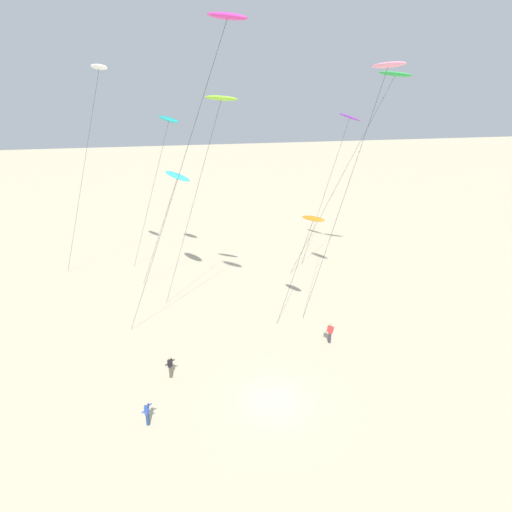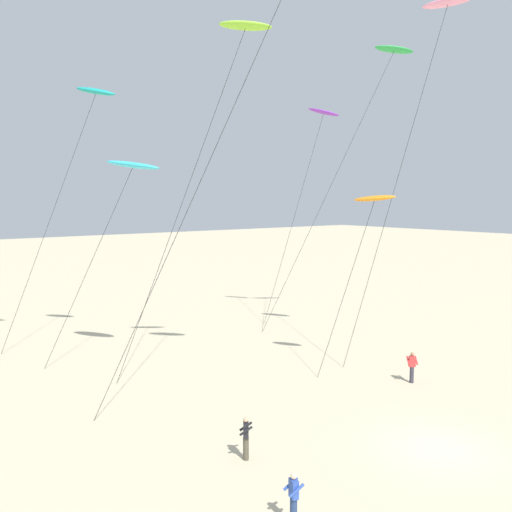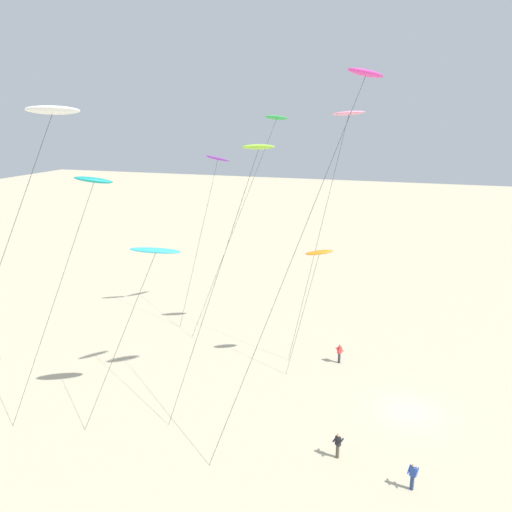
% 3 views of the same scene
% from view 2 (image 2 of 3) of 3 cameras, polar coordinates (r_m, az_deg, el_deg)
% --- Properties ---
extents(ground_plane, '(260.00, 260.00, 0.00)m').
position_cam_2_polar(ground_plane, '(25.09, 17.50, -17.74)').
color(ground_plane, beige).
extents(kite_teal, '(6.00, 5.78, 16.58)m').
position_cam_2_polar(kite_teal, '(36.99, -15.58, 15.17)').
color(kite_teal, teal).
rests_on(kite_teal, ground).
extents(kite_purple, '(4.22, 4.17, 16.72)m').
position_cam_2_polar(kite_purple, '(44.90, 6.59, 13.58)').
color(kite_purple, purple).
rests_on(kite_purple, ground).
extents(kite_lime, '(6.37, 5.85, 18.59)m').
position_cam_2_polar(kite_lime, '(30.45, -1.19, 21.37)').
color(kite_lime, '#8CD833').
rests_on(kite_lime, ground).
extents(kite_pink, '(4.80, 5.05, 20.70)m').
position_cam_2_polar(kite_pink, '(35.53, 18.28, 22.33)').
color(kite_pink, pink).
rests_on(kite_pink, ground).
extents(kite_orange, '(2.93, 3.17, 10.11)m').
position_cam_2_polar(kite_orange, '(31.43, 11.57, 5.47)').
color(kite_orange, orange).
rests_on(kite_orange, ground).
extents(kite_green, '(7.96, 7.29, 20.36)m').
position_cam_2_polar(kite_green, '(43.05, 13.28, 18.85)').
color(kite_green, green).
rests_on(kite_green, ground).
extents(kite_cyan, '(5.37, 5.50, 12.08)m').
position_cam_2_polar(kite_cyan, '(32.91, -12.08, 8.69)').
color(kite_cyan, '#33BFE0').
rests_on(kite_cyan, ground).
extents(kite_flyer_nearest, '(0.72, 0.72, 1.67)m').
position_cam_2_polar(kite_flyer_nearest, '(22.89, -1.00, -17.40)').
color(kite_flyer_nearest, '#4C4738').
rests_on(kite_flyer_nearest, ground).
extents(kite_flyer_middle, '(0.73, 0.72, 1.67)m').
position_cam_2_polar(kite_flyer_middle, '(32.57, 15.11, -10.46)').
color(kite_flyer_middle, '#33333D').
rests_on(kite_flyer_middle, ground).
extents(kite_flyer_furthest, '(0.63, 0.65, 1.67)m').
position_cam_2_polar(kite_flyer_furthest, '(18.95, 3.73, -22.64)').
color(kite_flyer_furthest, navy).
rests_on(kite_flyer_furthest, ground).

